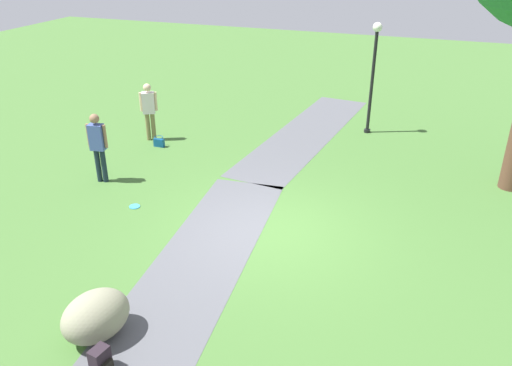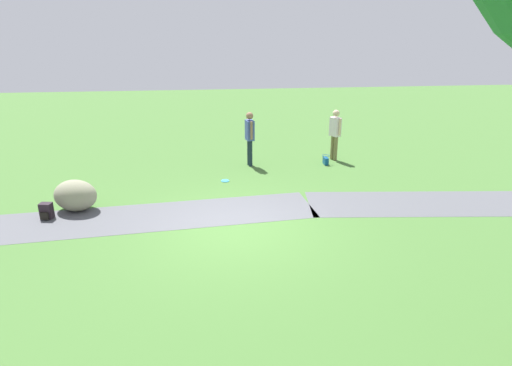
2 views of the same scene
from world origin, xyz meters
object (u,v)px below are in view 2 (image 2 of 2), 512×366
at_px(woman_with_handbag, 335,131).
at_px(frisbee_on_grass, 225,181).
at_px(lawn_boulder, 75,195).
at_px(backpack_by_boulder, 46,211).
at_px(man_near_boulder, 250,135).
at_px(handbag_on_grass, 326,160).

bearing_deg(woman_with_handbag, frisbee_on_grass, 25.01).
height_order(lawn_boulder, backpack_by_boulder, lawn_boulder).
distance_m(man_near_boulder, backpack_by_boulder, 6.62).
height_order(woman_with_handbag, man_near_boulder, man_near_boulder).
distance_m(woman_with_handbag, man_near_boulder, 3.02).
relative_size(lawn_boulder, frisbee_on_grass, 5.44).
bearing_deg(woman_with_handbag, handbag_on_grass, 49.90).
relative_size(woman_with_handbag, frisbee_on_grass, 7.09).
xyz_separation_m(lawn_boulder, man_near_boulder, (-4.80, -3.28, 0.66)).
height_order(man_near_boulder, backpack_by_boulder, man_near_boulder).
bearing_deg(lawn_boulder, woman_with_handbag, -155.25).
bearing_deg(backpack_by_boulder, lawn_boulder, -141.24).
relative_size(handbag_on_grass, frisbee_on_grass, 1.30).
xyz_separation_m(man_near_boulder, frisbee_on_grass, (0.92, 1.51, -1.05)).
bearing_deg(handbag_on_grass, woman_with_handbag, -130.10).
relative_size(woman_with_handbag, handbag_on_grass, 5.46).
bearing_deg(handbag_on_grass, frisbee_on_grass, 20.78).
height_order(woman_with_handbag, frisbee_on_grass, woman_with_handbag).
bearing_deg(woman_with_handbag, lawn_boulder, 24.75).
distance_m(woman_with_handbag, handbag_on_grass, 1.10).
relative_size(woman_with_handbag, backpack_by_boulder, 4.40).
height_order(woman_with_handbag, handbag_on_grass, woman_with_handbag).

